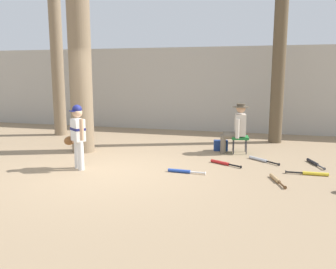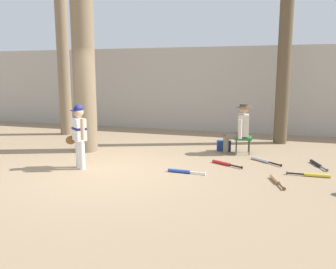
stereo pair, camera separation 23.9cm
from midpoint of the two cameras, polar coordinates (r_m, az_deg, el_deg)
ground_plane at (r=7.13m, az=-10.50°, el=-5.92°), size 60.00×60.00×0.00m
concrete_back_wall at (r=12.18m, az=0.88°, el=7.31°), size 18.00×0.36×2.76m
tree_near_player at (r=8.91m, az=-14.81°, el=13.12°), size 0.85×0.85×5.82m
tree_behind_spectator at (r=10.21m, az=16.76°, el=11.51°), size 0.58×0.58×5.18m
young_ballplayer at (r=7.32m, az=-15.28°, el=0.28°), size 0.59×0.41×1.31m
folding_stool at (r=8.72m, az=10.71°, el=-0.58°), size 0.45×0.45×0.41m
seated_spectator at (r=8.67m, az=10.12°, el=1.23°), size 0.67×0.54×1.20m
handbag_beside_stool at (r=8.96m, az=7.72°, el=-1.75°), size 0.37×0.25×0.26m
tree_far_left at (r=11.58m, az=-18.00°, el=11.65°), size 0.60×0.60×5.38m
bat_aluminum_silver at (r=8.07m, az=13.80°, el=-3.95°), size 0.67×0.58×0.07m
bat_blue_youth at (r=6.94m, az=1.30°, el=-5.92°), size 0.75×0.10×0.07m
bat_wood_tan at (r=6.67m, az=15.98°, el=-6.95°), size 0.28×0.74×0.07m
bat_red_barrel at (r=7.63m, az=7.83°, el=-4.55°), size 0.69×0.43×0.07m
bat_yellow_trainer at (r=7.26m, az=21.28°, el=-5.88°), size 0.78×0.07×0.07m
bat_black_composite at (r=8.13m, az=21.60°, el=-4.25°), size 0.29×0.77×0.07m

